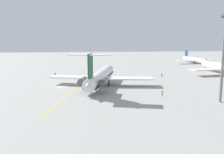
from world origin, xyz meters
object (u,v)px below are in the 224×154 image
(ground_crew_near_nose, at_px, (162,75))
(ground_crew_near_tail, at_px, (162,92))
(light_mast, at_px, (223,54))
(airliner_far_left, at_px, (195,60))
(ground_crew_portside, at_px, (55,74))
(safety_cone_nose, at_px, (64,75))
(main_jetliner, at_px, (100,76))

(ground_crew_near_nose, height_order, ground_crew_near_tail, ground_crew_near_nose)
(ground_crew_near_tail, distance_m, light_mast, 19.14)
(airliner_far_left, relative_size, ground_crew_portside, 15.43)
(airliner_far_left, bearing_deg, ground_crew_near_nose, -43.57)
(ground_crew_near_tail, bearing_deg, safety_cone_nose, 68.35)
(main_jetliner, xyz_separation_m, ground_crew_near_nose, (-15.94, 27.01, -2.14))
(main_jetliner, bearing_deg, ground_crew_portside, 52.48)
(ground_crew_near_tail, bearing_deg, light_mast, -89.68)
(main_jetliner, bearing_deg, airliner_far_left, -29.68)
(ground_crew_portside, relative_size, light_mast, 0.07)
(main_jetliner, bearing_deg, ground_crew_near_nose, -45.23)
(airliner_far_left, height_order, ground_crew_near_tail, airliner_far_left)
(light_mast, bearing_deg, ground_crew_near_nose, -176.08)
(ground_crew_portside, distance_m, light_mast, 68.67)
(ground_crew_near_nose, bearing_deg, main_jetliner, 161.37)
(airliner_far_left, xyz_separation_m, ground_crew_near_tail, (84.43, -47.92, -1.23))
(ground_crew_portside, bearing_deg, ground_crew_near_nose, -108.57)
(airliner_far_left, relative_size, safety_cone_nose, 47.15)
(ground_crew_portside, bearing_deg, main_jetliner, -151.76)
(ground_crew_near_tail, bearing_deg, main_jetliner, 76.59)
(main_jetliner, relative_size, safety_cone_nose, 74.49)
(airliner_far_left, height_order, ground_crew_portside, airliner_far_left)
(ground_crew_near_tail, distance_m, safety_cone_nose, 52.94)
(main_jetliner, xyz_separation_m, light_mast, (25.36, 29.83, 9.12))
(safety_cone_nose, bearing_deg, ground_crew_portside, -50.44)
(ground_crew_portside, distance_m, safety_cone_nose, 4.64)
(safety_cone_nose, bearing_deg, ground_crew_near_tail, 36.04)
(light_mast, bearing_deg, ground_crew_near_tail, -122.00)
(airliner_far_left, xyz_separation_m, safety_cone_nose, (41.62, -79.07, -2.01))
(ground_crew_portside, xyz_separation_m, safety_cone_nose, (-2.91, 3.52, -0.79))
(ground_crew_near_tail, bearing_deg, ground_crew_near_nose, 15.16)
(ground_crew_near_nose, height_order, light_mast, light_mast)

